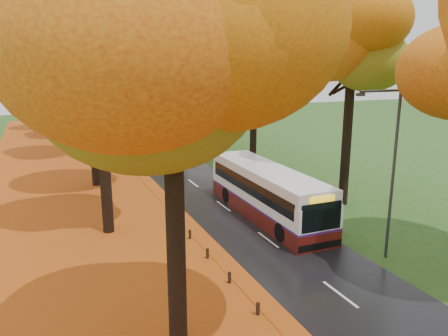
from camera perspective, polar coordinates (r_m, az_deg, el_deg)
road at (r=34.62m, az=-4.60°, el=-1.61°), size 6.50×90.00×0.04m
centre_line at (r=34.62m, az=-4.60°, el=-1.57°), size 0.12×90.00×0.01m
leaf_verge at (r=33.04m, az=-19.59°, el=-3.14°), size 12.00×90.00×0.02m
leaf_drift at (r=33.82m, az=-9.51°, el=-2.09°), size 0.90×90.00×0.01m
trees_left at (r=33.96m, az=-17.99°, el=13.73°), size 9.20×74.00×13.88m
trees_right at (r=38.01m, az=4.82°, el=14.47°), size 9.30×74.20×13.96m
bollard_row at (r=15.94m, az=6.74°, el=-20.06°), size 0.11×23.51×0.52m
streetlamp_near at (r=21.07m, az=20.87°, el=0.75°), size 2.45×0.18×8.00m
streetlamp_mid at (r=39.70m, az=-1.60°, el=7.28°), size 2.45×0.18×8.00m
streetlamp_far at (r=60.64m, az=-9.33°, el=9.29°), size 2.45×0.18×8.00m
bus at (r=26.26m, az=5.63°, el=-3.03°), size 2.66×11.26×2.96m
car_white at (r=40.38m, az=-10.69°, el=1.54°), size 3.05×4.85×1.54m
car_silver at (r=50.40m, az=-13.45°, el=3.63°), size 1.68×4.00×1.29m
car_dark at (r=52.39m, az=-13.84°, el=4.02°), size 3.34×5.05×1.36m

